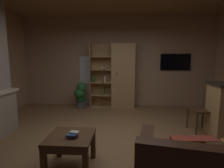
# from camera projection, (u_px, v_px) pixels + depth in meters

# --- Properties ---
(floor) EXTENTS (6.19, 5.50, 0.02)m
(floor) POSITION_uv_depth(u_px,v_px,m) (110.00, 145.00, 3.18)
(floor) COLOR olive
(floor) RESTS_ON ground
(wall_back) EXTENTS (6.31, 0.06, 2.89)m
(wall_back) POSITION_uv_depth(u_px,v_px,m) (117.00, 62.00, 5.72)
(wall_back) COLOR tan
(wall_back) RESTS_ON ground
(window_pane_back) EXTENTS (0.80, 0.01, 0.91)m
(window_pane_back) POSITION_uv_depth(u_px,v_px,m) (92.00, 70.00, 5.78)
(window_pane_back) COLOR white
(bookshelf_cabinet) EXTENTS (1.40, 0.41, 2.01)m
(bookshelf_cabinet) POSITION_uv_depth(u_px,v_px,m) (120.00, 76.00, 5.51)
(bookshelf_cabinet) COLOR tan
(bookshelf_cabinet) RESTS_ON ground
(coffee_table) EXTENTS (0.62, 0.61, 0.48)m
(coffee_table) POSITION_uv_depth(u_px,v_px,m) (71.00, 142.00, 2.45)
(coffee_table) COLOR #4C331E
(coffee_table) RESTS_ON ground
(table_book_0) EXTENTS (0.12, 0.09, 0.03)m
(table_book_0) POSITION_uv_depth(u_px,v_px,m) (74.00, 136.00, 2.38)
(table_book_0) COLOR #B22D2D
(table_book_0) RESTS_ON coffee_table
(table_book_1) EXTENTS (0.13, 0.11, 0.03)m
(table_book_1) POSITION_uv_depth(u_px,v_px,m) (71.00, 135.00, 2.35)
(table_book_1) COLOR #2D4C8C
(table_book_1) RESTS_ON coffee_table
(table_book_2) EXTENTS (0.13, 0.10, 0.02)m
(table_book_2) POSITION_uv_depth(u_px,v_px,m) (74.00, 132.00, 2.38)
(table_book_2) COLOR beige
(table_book_2) RESTS_ON coffee_table
(dining_chair) EXTENTS (0.49, 0.49, 0.92)m
(dining_chair) POSITION_uv_depth(u_px,v_px,m) (204.00, 107.00, 3.70)
(dining_chair) COLOR #4C331E
(dining_chair) RESTS_ON ground
(potted_floor_plant) EXTENTS (0.39, 0.38, 0.82)m
(potted_floor_plant) POSITION_uv_depth(u_px,v_px,m) (80.00, 94.00, 5.47)
(potted_floor_plant) COLOR #4C4C51
(potted_floor_plant) RESTS_ON ground
(wall_mounted_tv) EXTENTS (0.93, 0.06, 0.52)m
(wall_mounted_tv) POSITION_uv_depth(u_px,v_px,m) (175.00, 62.00, 5.53)
(wall_mounted_tv) COLOR black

